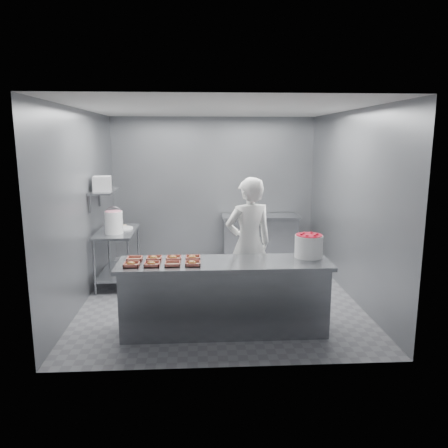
{
  "coord_description": "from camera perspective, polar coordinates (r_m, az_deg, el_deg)",
  "views": [
    {
      "loc": [
        -0.3,
        -6.48,
        2.37
      ],
      "look_at": [
        0.06,
        -0.2,
        1.14
      ],
      "focal_mm": 35.0,
      "sensor_mm": 36.0,
      "label": 1
    }
  ],
  "objects": [
    {
      "name": "strawberry_tub",
      "position": [
        5.61,
        11.02,
        -2.73
      ],
      "size": [
        0.35,
        0.35,
        0.29
      ],
      "color": "white",
      "rests_on": "service_counter"
    },
    {
      "name": "wall_right",
      "position": [
        6.94,
        16.07,
        2.57
      ],
      "size": [
        0.04,
        4.5,
        2.8
      ],
      "primitive_type": "cube",
      "color": "slate",
      "rests_on": "ground"
    },
    {
      "name": "tray_0",
      "position": [
        5.27,
        -12.0,
        -5.16
      ],
      "size": [
        0.19,
        0.18,
        0.06
      ],
      "color": "#A28063",
      "rests_on": "service_counter"
    },
    {
      "name": "wall_shelf",
      "position": [
        7.29,
        -15.39,
        4.17
      ],
      "size": [
        0.35,
        0.9,
        0.03
      ],
      "primitive_type": "cube",
      "color": "slate",
      "rests_on": "wall_left"
    },
    {
      "name": "appliance",
      "position": [
        7.16,
        -15.63,
        5.11
      ],
      "size": [
        0.31,
        0.34,
        0.23
      ],
      "primitive_type": "cube",
      "rotation": [
        0.0,
        0.0,
        0.12
      ],
      "color": "gray",
      "rests_on": "wall_shelf"
    },
    {
      "name": "tray_3",
      "position": [
        5.21,
        -4.13,
        -5.13
      ],
      "size": [
        0.19,
        0.18,
        0.06
      ],
      "color": "#A28063",
      "rests_on": "service_counter"
    },
    {
      "name": "rag",
      "position": [
        7.67,
        -13.23,
        -0.23
      ],
      "size": [
        0.15,
        0.13,
        0.02
      ],
      "primitive_type": "cube",
      "rotation": [
        0.0,
        0.0,
        -0.03
      ],
      "color": "#CCB28C",
      "rests_on": "prep_table"
    },
    {
      "name": "wall_back",
      "position": [
        8.79,
        -1.36,
        4.7
      ],
      "size": [
        4.0,
        0.04,
        2.8
      ],
      "primitive_type": "cube",
      "color": "slate",
      "rests_on": "ground"
    },
    {
      "name": "prep_table",
      "position": [
        7.42,
        -13.73,
        -3.14
      ],
      "size": [
        0.6,
        1.2,
        0.9
      ],
      "color": "slate",
      "rests_on": "ground"
    },
    {
      "name": "worker",
      "position": [
        6.09,
        3.25,
        -2.64
      ],
      "size": [
        0.78,
        0.62,
        1.87
      ],
      "primitive_type": "imported",
      "rotation": [
        0.0,
        0.0,
        3.43
      ],
      "color": "white",
      "rests_on": "ground"
    },
    {
      "name": "service_counter",
      "position": [
        5.49,
        0.02,
        -9.43
      ],
      "size": [
        2.6,
        0.7,
        0.9
      ],
      "color": "slate",
      "rests_on": "ground"
    },
    {
      "name": "tray_2",
      "position": [
        5.22,
        -6.74,
        -5.18
      ],
      "size": [
        0.19,
        0.18,
        0.04
      ],
      "color": "#A28063",
      "rests_on": "service_counter"
    },
    {
      "name": "tray_1",
      "position": [
        5.24,
        -9.4,
        -5.16
      ],
      "size": [
        0.19,
        0.18,
        0.06
      ],
      "color": "#A28063",
      "rests_on": "service_counter"
    },
    {
      "name": "tray_6",
      "position": [
        5.46,
        -6.62,
        -4.43
      ],
      "size": [
        0.19,
        0.18,
        0.06
      ],
      "color": "#A28063",
      "rests_on": "service_counter"
    },
    {
      "name": "tray_4",
      "position": [
        5.51,
        -11.59,
        -4.47
      ],
      "size": [
        0.19,
        0.18,
        0.04
      ],
      "color": "#A28063",
      "rests_on": "service_counter"
    },
    {
      "name": "bucket_lid",
      "position": [
        7.45,
        -12.99,
        -0.53
      ],
      "size": [
        0.37,
        0.37,
        0.02
      ],
      "primitive_type": "cylinder",
      "rotation": [
        0.0,
        0.0,
        0.22
      ],
      "color": "white",
      "rests_on": "prep_table"
    },
    {
      "name": "floor",
      "position": [
        6.91,
        -0.64,
        -9.04
      ],
      "size": [
        4.5,
        4.5,
        0.0
      ],
      "primitive_type": "plane",
      "color": "#4C4C51",
      "rests_on": "ground"
    },
    {
      "name": "tray_7",
      "position": [
        5.45,
        -4.09,
        -4.4
      ],
      "size": [
        0.19,
        0.18,
        0.06
      ],
      "color": "#A28063",
      "rests_on": "service_counter"
    },
    {
      "name": "wall_left",
      "position": [
        6.77,
        -17.85,
        2.26
      ],
      "size": [
        0.04,
        4.5,
        2.8
      ],
      "primitive_type": "cube",
      "color": "slate",
      "rests_on": "ground"
    },
    {
      "name": "paper_stack",
      "position": [
        8.54,
        2.26,
        1.24
      ],
      "size": [
        0.31,
        0.24,
        0.04
      ],
      "primitive_type": "cube",
      "rotation": [
        0.0,
        0.0,
        -0.06
      ],
      "color": "silver",
      "rests_on": "back_counter"
    },
    {
      "name": "back_counter",
      "position": [
        8.68,
        4.7,
        -1.76
      ],
      "size": [
        1.5,
        0.6,
        0.9
      ],
      "color": "slate",
      "rests_on": "ground"
    },
    {
      "name": "ceiling",
      "position": [
        6.5,
        -0.7,
        14.82
      ],
      "size": [
        4.5,
        4.5,
        0.0
      ],
      "primitive_type": "plane",
      "rotation": [
        3.14,
        0.0,
        0.0
      ],
      "color": "white",
      "rests_on": "wall_back"
    },
    {
      "name": "tray_5",
      "position": [
        5.48,
        -9.13,
        -4.44
      ],
      "size": [
        0.19,
        0.18,
        0.06
      ],
      "color": "#A28063",
      "rests_on": "service_counter"
    },
    {
      "name": "glaze_bucket",
      "position": [
        7.1,
        -14.19,
        0.28
      ],
      "size": [
        0.3,
        0.28,
        0.43
      ],
      "color": "white",
      "rests_on": "prep_table"
    }
  ]
}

